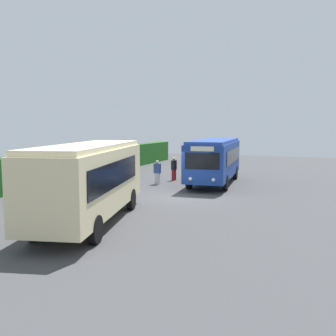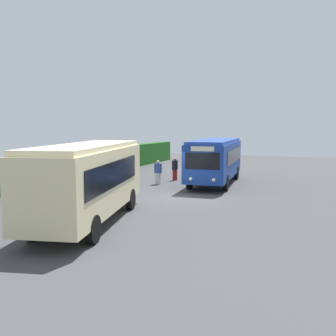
{
  "view_description": "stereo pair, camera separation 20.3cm",
  "coord_description": "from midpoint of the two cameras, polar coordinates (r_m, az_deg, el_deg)",
  "views": [
    {
      "loc": [
        -20.1,
        -6.96,
        4.02
      ],
      "look_at": [
        -0.68,
        0.65,
        1.7
      ],
      "focal_mm": 40.57,
      "sensor_mm": 36.0,
      "label": 1
    },
    {
      "loc": [
        -20.03,
        -7.15,
        4.02
      ],
      "look_at": [
        -0.68,
        0.65,
        1.7
      ],
      "focal_mm": 40.57,
      "sensor_mm": 36.0,
      "label": 2
    }
  ],
  "objects": [
    {
      "name": "bus_blue",
      "position": [
        26.52,
        6.78,
        1.45
      ],
      "size": [
        9.09,
        3.26,
        3.08
      ],
      "rotation": [
        0.0,
        0.0,
        3.23
      ],
      "color": "navy",
      "rests_on": "ground_plane"
    },
    {
      "name": "person_center",
      "position": [
        28.05,
        0.68,
        -0.04
      ],
      "size": [
        0.44,
        0.32,
        1.71
      ],
      "rotation": [
        0.0,
        0.0,
        4.55
      ],
      "color": "maroon",
      "rests_on": "ground_plane"
    },
    {
      "name": "hedge_row",
      "position": [
        26.56,
        -19.0,
        -0.37
      ],
      "size": [
        44.0,
        1.17,
        2.15
      ],
      "primitive_type": "cube",
      "color": "#20581D",
      "rests_on": "ground_plane"
    },
    {
      "name": "person_right",
      "position": [
        28.7,
        2.84,
        0.23
      ],
      "size": [
        0.56,
        0.46,
        1.84
      ],
      "rotation": [
        0.0,
        0.0,
        5.19
      ],
      "color": "maroon",
      "rests_on": "ground_plane"
    },
    {
      "name": "person_left",
      "position": [
        26.18,
        -1.84,
        -0.57
      ],
      "size": [
        0.27,
        0.46,
        1.67
      ],
      "rotation": [
        0.0,
        0.0,
        6.26
      ],
      "color": "silver",
      "rests_on": "ground_plane"
    },
    {
      "name": "bus_cream",
      "position": [
        15.98,
        -12.05,
        -1.5
      ],
      "size": [
        9.06,
        4.43,
        3.28
      ],
      "rotation": [
        0.0,
        0.0,
        0.24
      ],
      "color": "beige",
      "rests_on": "ground_plane"
    },
    {
      "name": "ground_plane",
      "position": [
        21.64,
        2.01,
        -4.37
      ],
      "size": [
        64.0,
        64.0,
        0.0
      ],
      "primitive_type": "plane",
      "color": "#424244"
    }
  ]
}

